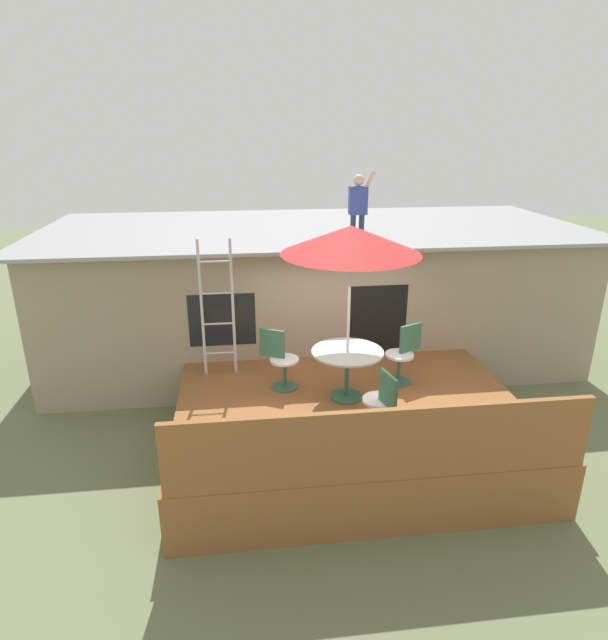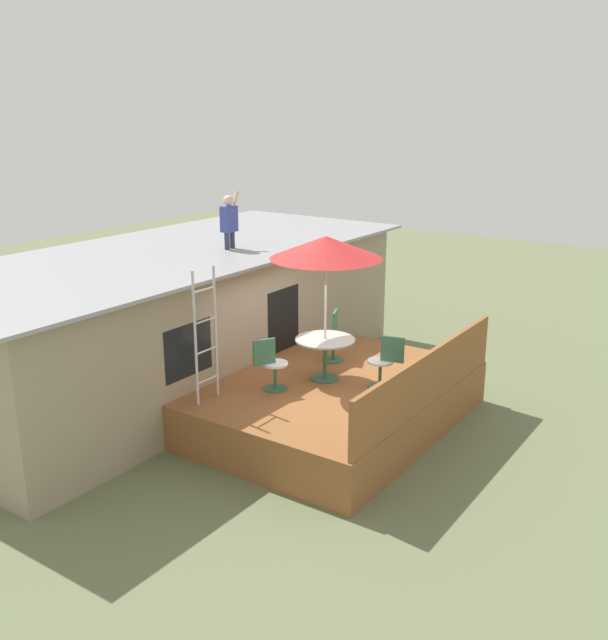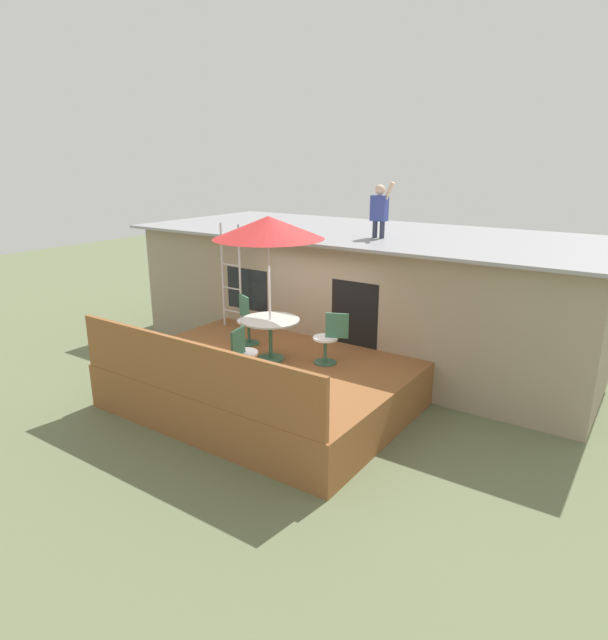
{
  "view_description": "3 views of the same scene",
  "coord_description": "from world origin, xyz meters",
  "px_view_note": "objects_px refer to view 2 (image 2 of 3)",
  "views": [
    {
      "loc": [
        -1.5,
        -6.79,
        4.56
      ],
      "look_at": [
        -0.5,
        1.19,
        1.64
      ],
      "focal_mm": 29.93,
      "sensor_mm": 36.0,
      "label": 1
    },
    {
      "loc": [
        -9.81,
        -6.21,
        5.36
      ],
      "look_at": [
        0.37,
        0.79,
        1.67
      ],
      "focal_mm": 39.79,
      "sensor_mm": 36.0,
      "label": 2
    },
    {
      "loc": [
        5.62,
        -7.06,
        4.24
      ],
      "look_at": [
        0.23,
        0.8,
        1.4
      ],
      "focal_mm": 30.29,
      "sensor_mm": 36.0,
      "label": 3
    }
  ],
  "objects_px": {
    "patio_umbrella": "(326,247)",
    "person_figure": "(229,218)",
    "patio_chair_left": "(271,365)",
    "patio_table": "(325,347)",
    "patio_chair_right": "(334,336)",
    "step_ladder": "(206,336)",
    "patio_chair_near": "(385,362)"
  },
  "relations": [
    {
      "from": "step_ladder",
      "to": "person_figure",
      "type": "relative_size",
      "value": 1.98
    },
    {
      "from": "patio_umbrella",
      "to": "patio_chair_left",
      "type": "xyz_separation_m",
      "value": [
        -0.94,
        0.47,
        -1.89
      ]
    },
    {
      "from": "person_figure",
      "to": "patio_chair_right",
      "type": "height_order",
      "value": "person_figure"
    },
    {
      "from": "patio_table",
      "to": "person_figure",
      "type": "xyz_separation_m",
      "value": [
        0.7,
        2.69,
        1.94
      ]
    },
    {
      "from": "step_ladder",
      "to": "patio_chair_right",
      "type": "bearing_deg",
      "value": -12.9
    },
    {
      "from": "patio_umbrella",
      "to": "patio_chair_left",
      "type": "height_order",
      "value": "patio_umbrella"
    },
    {
      "from": "person_figure",
      "to": "patio_chair_near",
      "type": "xyz_separation_m",
      "value": [
        -0.46,
        -3.73,
        -2.07
      ]
    },
    {
      "from": "patio_chair_left",
      "to": "patio_table",
      "type": "bearing_deg",
      "value": 0.0
    },
    {
      "from": "step_ladder",
      "to": "patio_chair_right",
      "type": "xyz_separation_m",
      "value": [
        2.82,
        -0.65,
        -0.64
      ]
    },
    {
      "from": "patio_table",
      "to": "person_figure",
      "type": "height_order",
      "value": "person_figure"
    },
    {
      "from": "patio_umbrella",
      "to": "patio_chair_near",
      "type": "distance_m",
      "value": 2.17
    },
    {
      "from": "patio_umbrella",
      "to": "step_ladder",
      "type": "bearing_deg",
      "value": 149.97
    },
    {
      "from": "patio_table",
      "to": "step_ladder",
      "type": "distance_m",
      "value": 2.2
    },
    {
      "from": "patio_chair_near",
      "to": "patio_chair_left",
      "type": "bearing_deg",
      "value": 24.8
    },
    {
      "from": "patio_table",
      "to": "patio_chair_right",
      "type": "bearing_deg",
      "value": 23.66
    },
    {
      "from": "patio_chair_right",
      "to": "person_figure",
      "type": "bearing_deg",
      "value": -106.95
    },
    {
      "from": "patio_chair_near",
      "to": "person_figure",
      "type": "bearing_deg",
      "value": -20.19
    },
    {
      "from": "patio_table",
      "to": "patio_chair_right",
      "type": "relative_size",
      "value": 1.13
    },
    {
      "from": "person_figure",
      "to": "patio_chair_right",
      "type": "relative_size",
      "value": 1.21
    },
    {
      "from": "patio_table",
      "to": "patio_chair_right",
      "type": "distance_m",
      "value": 1.07
    },
    {
      "from": "patio_table",
      "to": "patio_chair_left",
      "type": "xyz_separation_m",
      "value": [
        -0.94,
        0.47,
        -0.13
      ]
    },
    {
      "from": "person_figure",
      "to": "patio_chair_left",
      "type": "bearing_deg",
      "value": -126.37
    },
    {
      "from": "patio_table",
      "to": "patio_chair_near",
      "type": "bearing_deg",
      "value": -76.8
    },
    {
      "from": "patio_table",
      "to": "step_ladder",
      "type": "height_order",
      "value": "step_ladder"
    },
    {
      "from": "patio_table",
      "to": "step_ladder",
      "type": "xyz_separation_m",
      "value": [
        -1.85,
        1.07,
        0.51
      ]
    },
    {
      "from": "patio_chair_right",
      "to": "patio_chair_near",
      "type": "distance_m",
      "value": 1.64
    },
    {
      "from": "patio_table",
      "to": "patio_umbrella",
      "type": "relative_size",
      "value": 0.41
    },
    {
      "from": "person_figure",
      "to": "patio_chair_right",
      "type": "bearing_deg",
      "value": -83.3
    },
    {
      "from": "step_ladder",
      "to": "person_figure",
      "type": "xyz_separation_m",
      "value": [
        2.55,
        1.62,
        1.43
      ]
    },
    {
      "from": "step_ladder",
      "to": "patio_chair_left",
      "type": "height_order",
      "value": "step_ladder"
    },
    {
      "from": "patio_umbrella",
      "to": "person_figure",
      "type": "bearing_deg",
      "value": 75.37
    },
    {
      "from": "patio_chair_left",
      "to": "person_figure",
      "type": "bearing_deg",
      "value": 80.2
    }
  ]
}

